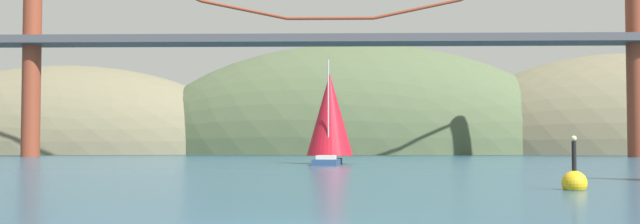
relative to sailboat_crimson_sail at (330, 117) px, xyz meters
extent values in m
ellipsoid|color=#6B664C|center=(-55.37, 78.17, -4.69)|extent=(77.51, 44.00, 36.29)
ellipsoid|color=#6B664C|center=(59.63, 78.17, -4.69)|extent=(76.26, 44.00, 40.77)
ellipsoid|color=#4C5B3D|center=(4.63, 78.17, -4.69)|extent=(89.66, 44.00, 44.94)
cylinder|color=brown|center=(-46.36, 38.17, 14.08)|extent=(2.80, 2.80, 37.55)
cylinder|color=brown|center=(45.62, 38.17, 14.08)|extent=(2.80, 2.80, 37.55)
cube|color=#47474C|center=(-0.37, 38.17, 13.11)|extent=(127.98, 6.00, 1.20)
cylinder|color=brown|center=(-13.51, 38.17, 17.82)|extent=(13.24, 0.50, 3.22)
cylinder|color=brown|center=(-0.37, 38.17, 16.45)|extent=(13.14, 0.50, 0.50)
cylinder|color=brown|center=(12.77, 38.17, 17.82)|extent=(13.24, 0.50, 3.22)
cube|color=navy|center=(-0.17, -2.38, -4.41)|extent=(2.88, 8.14, 0.56)
cube|color=beige|center=(-0.27, -3.81, -3.95)|extent=(1.94, 2.68, 0.36)
cylinder|color=#B2B2B7|center=(-0.11, -1.58, 0.74)|extent=(0.14, 0.14, 9.74)
cone|color=#B21423|center=(0.01, 0.17, 0.29)|extent=(4.98, 4.98, 8.24)
sphere|color=gold|center=(11.34, -41.49, -4.39)|extent=(1.10, 1.10, 1.10)
cylinder|color=black|center=(11.34, -41.49, -3.34)|extent=(0.20, 0.20, 1.60)
sphere|color=#F2EA99|center=(11.34, -41.49, -2.42)|extent=(0.24, 0.24, 0.24)
camera|label=1|loc=(1.01, -74.59, -2.64)|focal=41.81mm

